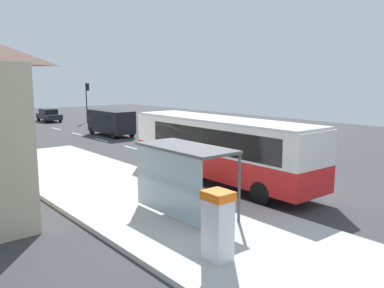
{
  "coord_description": "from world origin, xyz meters",
  "views": [
    {
      "loc": [
        -14.99,
        -11.64,
        5.08
      ],
      "look_at": [
        -1.0,
        5.43,
        1.5
      ],
      "focal_mm": 37.61,
      "sensor_mm": 36.0,
      "label": 1
    }
  ],
  "objects_px": {
    "bus": "(219,146)",
    "recycling_bin_yellow": "(180,178)",
    "ticket_machine": "(218,225)",
    "sedan_near": "(49,115)",
    "recycling_bin_orange": "(190,181)",
    "white_van": "(111,121)",
    "traffic_light_near_side": "(87,96)",
    "traffic_light_far_side": "(7,95)",
    "bus_shelter": "(179,163)"
  },
  "relations": [
    {
      "from": "ticket_machine",
      "to": "recycling_bin_yellow",
      "type": "distance_m",
      "value": 7.42
    },
    {
      "from": "sedan_near",
      "to": "bus_shelter",
      "type": "relative_size",
      "value": 1.11
    },
    {
      "from": "recycling_bin_orange",
      "to": "traffic_light_near_side",
      "type": "distance_m",
      "value": 32.68
    },
    {
      "from": "bus",
      "to": "recycling_bin_orange",
      "type": "bearing_deg",
      "value": -162.56
    },
    {
      "from": "bus",
      "to": "traffic_light_near_side",
      "type": "bearing_deg",
      "value": 76.62
    },
    {
      "from": "traffic_light_near_side",
      "to": "sedan_near",
      "type": "bearing_deg",
      "value": 128.96
    },
    {
      "from": "sedan_near",
      "to": "traffic_light_near_side",
      "type": "distance_m",
      "value": 5.6
    },
    {
      "from": "recycling_bin_orange",
      "to": "recycling_bin_yellow",
      "type": "height_order",
      "value": "same"
    },
    {
      "from": "bus",
      "to": "sedan_near",
      "type": "bearing_deg",
      "value": 83.32
    },
    {
      "from": "recycling_bin_yellow",
      "to": "traffic_light_far_side",
      "type": "distance_m",
      "value": 31.34
    },
    {
      "from": "traffic_light_near_side",
      "to": "traffic_light_far_side",
      "type": "relative_size",
      "value": 0.92
    },
    {
      "from": "bus_shelter",
      "to": "sedan_near",
      "type": "bearing_deg",
      "value": 76.8
    },
    {
      "from": "ticket_machine",
      "to": "white_van",
      "type": "bearing_deg",
      "value": 68.0
    },
    {
      "from": "bus",
      "to": "ticket_machine",
      "type": "bearing_deg",
      "value": -133.4
    },
    {
      "from": "white_van",
      "to": "bus_shelter",
      "type": "relative_size",
      "value": 1.31
    },
    {
      "from": "white_van",
      "to": "sedan_near",
      "type": "height_order",
      "value": "white_van"
    },
    {
      "from": "recycling_bin_orange",
      "to": "traffic_light_far_side",
      "type": "xyz_separation_m",
      "value": [
        1.1,
        31.91,
        2.72
      ]
    },
    {
      "from": "recycling_bin_orange",
      "to": "traffic_light_near_side",
      "type": "bearing_deg",
      "value": 72.68
    },
    {
      "from": "recycling_bin_orange",
      "to": "bus_shelter",
      "type": "height_order",
      "value": "bus_shelter"
    },
    {
      "from": "bus",
      "to": "sedan_near",
      "type": "xyz_separation_m",
      "value": [
        4.01,
        34.29,
        -1.05
      ]
    },
    {
      "from": "bus",
      "to": "ticket_machine",
      "type": "relative_size",
      "value": 5.69
    },
    {
      "from": "ticket_machine",
      "to": "sedan_near",
      "type": "bearing_deg",
      "value": 76.0
    },
    {
      "from": "sedan_near",
      "to": "traffic_light_far_side",
      "type": "bearing_deg",
      "value": -149.68
    },
    {
      "from": "bus",
      "to": "recycling_bin_yellow",
      "type": "height_order",
      "value": "bus"
    },
    {
      "from": "white_van",
      "to": "recycling_bin_yellow",
      "type": "height_order",
      "value": "white_van"
    },
    {
      "from": "sedan_near",
      "to": "traffic_light_near_side",
      "type": "relative_size",
      "value": 0.96
    },
    {
      "from": "recycling_bin_yellow",
      "to": "traffic_light_near_side",
      "type": "distance_m",
      "value": 32.01
    },
    {
      "from": "recycling_bin_yellow",
      "to": "ticket_machine",
      "type": "bearing_deg",
      "value": -119.72
    },
    {
      "from": "traffic_light_far_side",
      "to": "bus",
      "type": "bearing_deg",
      "value": -87.44
    },
    {
      "from": "bus",
      "to": "bus_shelter",
      "type": "bearing_deg",
      "value": -148.59
    },
    {
      "from": "ticket_machine",
      "to": "recycling_bin_orange",
      "type": "distance_m",
      "value": 6.83
    },
    {
      "from": "bus",
      "to": "recycling_bin_orange",
      "type": "xyz_separation_m",
      "value": [
        -2.49,
        -0.78,
        -1.19
      ]
    },
    {
      "from": "ticket_machine",
      "to": "recycling_bin_orange",
      "type": "relative_size",
      "value": 2.04
    },
    {
      "from": "ticket_machine",
      "to": "recycling_bin_yellow",
      "type": "height_order",
      "value": "ticket_machine"
    },
    {
      "from": "traffic_light_near_side",
      "to": "bus_shelter",
      "type": "height_order",
      "value": "traffic_light_near_side"
    },
    {
      "from": "bus",
      "to": "bus_shelter",
      "type": "relative_size",
      "value": 2.76
    },
    {
      "from": "traffic_light_far_side",
      "to": "ticket_machine",
      "type": "bearing_deg",
      "value": -97.22
    },
    {
      "from": "white_van",
      "to": "traffic_light_near_side",
      "type": "bearing_deg",
      "value": 74.49
    },
    {
      "from": "white_van",
      "to": "traffic_light_far_side",
      "type": "relative_size",
      "value": 1.03
    },
    {
      "from": "bus",
      "to": "white_van",
      "type": "distance_m",
      "value": 18.84
    },
    {
      "from": "ticket_machine",
      "to": "recycling_bin_orange",
      "type": "height_order",
      "value": "ticket_machine"
    },
    {
      "from": "white_van",
      "to": "sedan_near",
      "type": "distance_m",
      "value": 15.88
    },
    {
      "from": "sedan_near",
      "to": "bus_shelter",
      "type": "bearing_deg",
      "value": -103.2
    },
    {
      "from": "sedan_near",
      "to": "recycling_bin_yellow",
      "type": "height_order",
      "value": "sedan_near"
    },
    {
      "from": "white_van",
      "to": "ticket_machine",
      "type": "bearing_deg",
      "value": -112.0
    },
    {
      "from": "bus",
      "to": "recycling_bin_yellow",
      "type": "xyz_separation_m",
      "value": [
        -2.49,
        -0.08,
        -1.19
      ]
    },
    {
      "from": "white_van",
      "to": "ticket_machine",
      "type": "xyz_separation_m",
      "value": [
        -10.07,
        -24.93,
        -0.17
      ]
    },
    {
      "from": "bus",
      "to": "traffic_light_near_side",
      "type": "distance_m",
      "value": 31.2
    },
    {
      "from": "white_van",
      "to": "recycling_bin_orange",
      "type": "relative_size",
      "value": 5.53
    },
    {
      "from": "sedan_near",
      "to": "recycling_bin_orange",
      "type": "relative_size",
      "value": 4.69
    }
  ]
}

